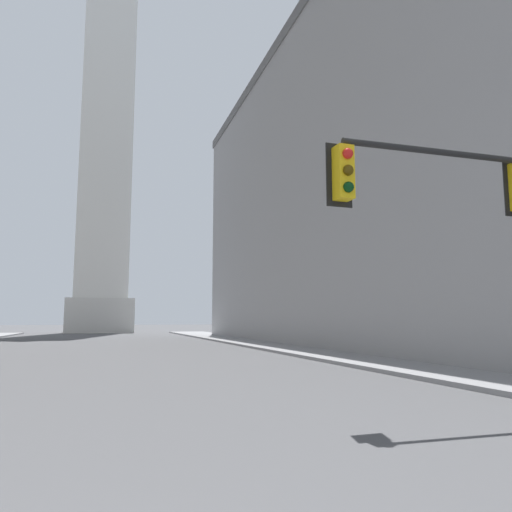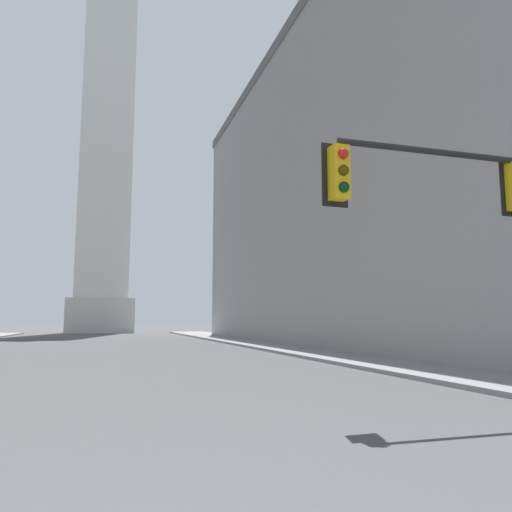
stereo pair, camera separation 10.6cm
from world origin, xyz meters
TOP-DOWN VIEW (x-y plane):
  - sidewalk_right at (12.21, 27.13)m, footprint 5.00×90.43m
  - building_right at (24.05, 30.00)m, footprint 22.75×54.12m
  - obelisk at (0.00, 75.36)m, footprint 9.32×9.32m
  - traffic_light_near_right at (7.94, 7.10)m, footprint 5.22×0.51m

SIDE VIEW (x-z plane):
  - sidewalk_right at x=12.21m, z-range 0.00..0.15m
  - traffic_light_near_right at x=7.94m, z-range 1.46..7.01m
  - building_right at x=24.05m, z-range 0.01..23.91m
  - obelisk at x=0.00m, z-range -1.25..77.26m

